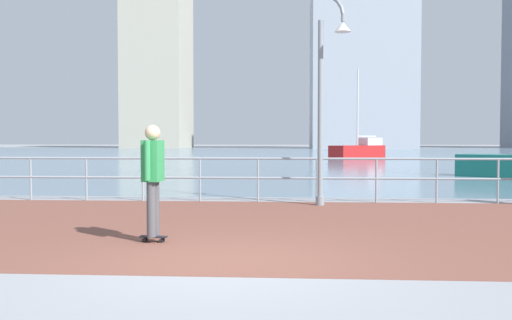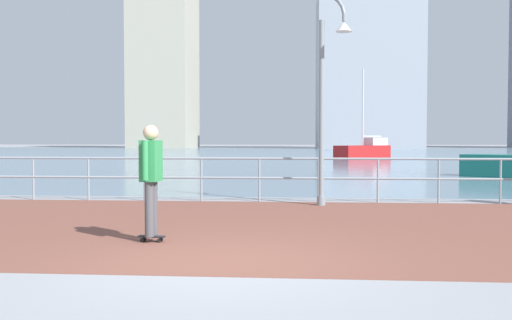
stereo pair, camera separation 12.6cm
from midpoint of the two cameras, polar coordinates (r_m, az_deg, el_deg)
name	(u,v)px [view 2 (the right image)]	position (r m, az deg, el deg)	size (l,w,h in m)	color
ground	(287,157)	(46.56, 3.33, 0.30)	(220.00, 220.00, 0.00)	gray
brick_paving	(245,225)	(9.64, -0.81, -6.74)	(28.00, 7.24, 0.01)	brown
harbor_water	(289,154)	(58.13, 3.54, 0.67)	(180.00, 88.00, 0.00)	slate
waterfront_railing	(259,171)	(13.16, 0.62, -1.16)	(25.25, 0.06, 1.06)	#8C99A3
lamppost	(329,89)	(12.49, 7.81, 7.34)	(0.74, 0.55, 4.76)	gray
skateboarder	(151,172)	(8.11, -10.38, -1.23)	(0.41, 0.56, 1.70)	black
sailboat_yellow	(364,151)	(42.61, 11.21, 0.97)	(4.58, 4.40, 6.81)	#B21E1E
tower_steel	(367,71)	(94.40, 11.40, 9.03)	(16.32, 15.43, 27.41)	#A3A8B2
tower_brick	(164,61)	(100.80, -9.45, 10.09)	(10.21, 13.56, 32.63)	#B2AD99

